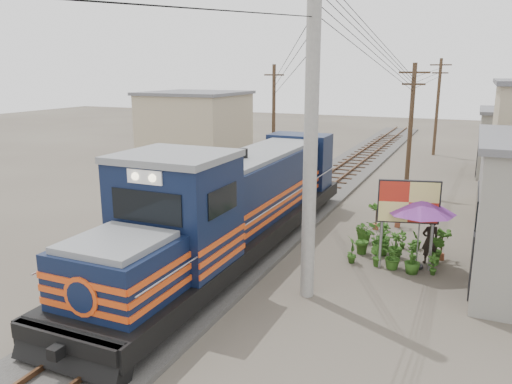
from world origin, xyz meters
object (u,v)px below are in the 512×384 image
at_px(market_umbrella, 421,204).
at_px(vendor, 430,240).
at_px(billboard, 409,204).
at_px(locomotive, 236,206).

height_order(market_umbrella, vendor, market_umbrella).
bearing_deg(market_umbrella, vendor, 61.64).
distance_m(billboard, market_umbrella, 0.47).
distance_m(locomotive, billboard, 6.01).
relative_size(billboard, market_umbrella, 1.21).
bearing_deg(vendor, billboard, 21.44).
height_order(billboard, vendor, billboard).
height_order(locomotive, vendor, locomotive).
xyz_separation_m(locomotive, vendor, (6.62, 1.93, -0.99)).
relative_size(locomotive, market_umbrella, 6.63).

